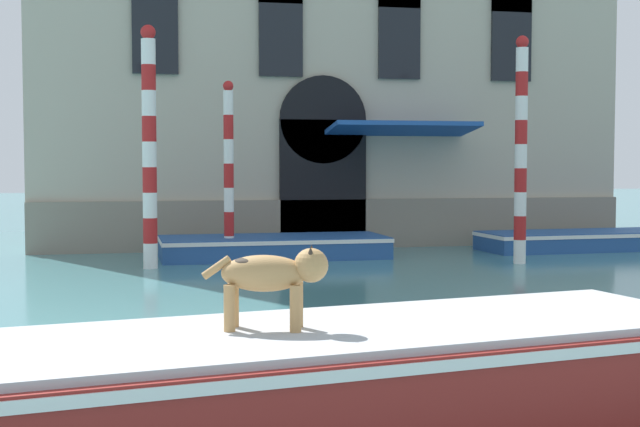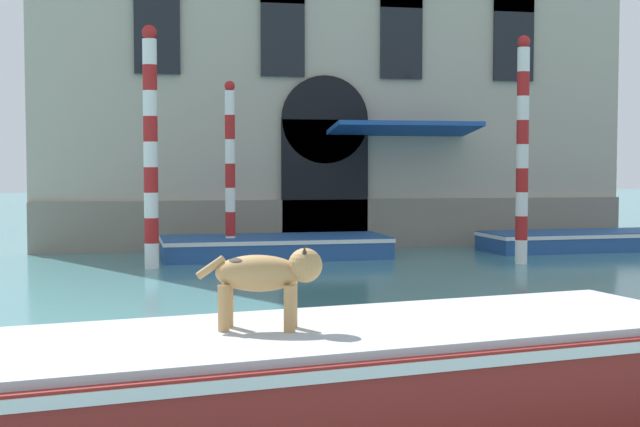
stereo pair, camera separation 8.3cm
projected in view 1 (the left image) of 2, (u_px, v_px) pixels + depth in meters
palazzo_left at (314, 6)px, 23.13m from camera, size 13.89×7.40×12.11m
boat_foreground at (342, 373)px, 6.69m from camera, size 6.48×2.97×0.75m
dog_on_deck at (273, 275)px, 6.52m from camera, size 0.91×0.43×0.62m
boat_moored_near_palazzo at (273, 246)px, 18.44m from camera, size 4.69×1.90×0.45m
boat_moored_far at (605, 239)px, 20.28m from camera, size 5.93×1.87×0.42m
mooring_pole_0 at (521, 149)px, 17.28m from camera, size 0.25×0.25×4.42m
mooring_pole_1 at (149, 146)px, 16.46m from camera, size 0.28×0.28×4.50m
mooring_pole_2 at (229, 170)px, 17.93m from camera, size 0.21×0.21×3.61m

